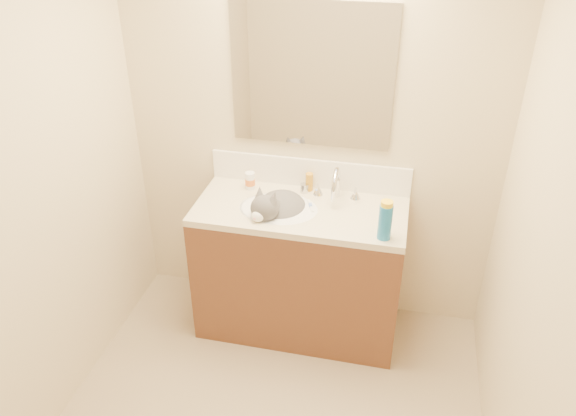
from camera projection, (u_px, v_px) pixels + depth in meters
The scene contains 16 objects.
room_shell at pixel (248, 193), 2.03m from camera, with size 2.24×2.54×2.52m.
vanity_cabinet at pixel (299, 272), 3.40m from camera, with size 1.20×0.55×0.82m, color brown.
counter_slab at pixel (300, 211), 3.18m from camera, with size 1.20×0.55×0.04m, color beige.
basin at pixel (279, 219), 3.20m from camera, with size 0.45×0.36×0.14m, color white.
faucet at pixel (336, 187), 3.21m from camera, with size 0.28×0.20×0.21m.
cat at pixel (278, 211), 3.19m from camera, with size 0.40×0.46×0.33m.
backsplash at pixel (309, 173), 3.35m from camera, with size 1.20×0.02×0.18m, color white.
mirror at pixel (312, 76), 3.04m from camera, with size 0.90×0.02×0.80m, color white.
pill_bottle at pixel (250, 181), 3.34m from camera, with size 0.06×0.06×0.10m, color white.
pill_label at pixel (250, 182), 3.35m from camera, with size 0.06×0.06×0.04m, color orange.
silver_jar at pixel (304, 188), 3.31m from camera, with size 0.05×0.05×0.05m, color #B7B7BC.
amber_bottle at pixel (309, 182), 3.32m from camera, with size 0.04×0.04×0.11m, color #C78717.
toothbrush at pixel (310, 206), 3.18m from camera, with size 0.01×0.13×0.01m, color white.
toothbrush_head at pixel (310, 205), 3.18m from camera, with size 0.02×0.03×0.02m, color #6E8FEB.
spray_can at pixel (385, 222), 2.86m from camera, with size 0.07×0.07×0.19m, color #1B71BE.
spray_cap at pixel (387, 205), 2.81m from camera, with size 0.06×0.06×0.04m, color yellow.
Camera 1 is at (0.54, -1.70, 2.48)m, focal length 35.00 mm.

